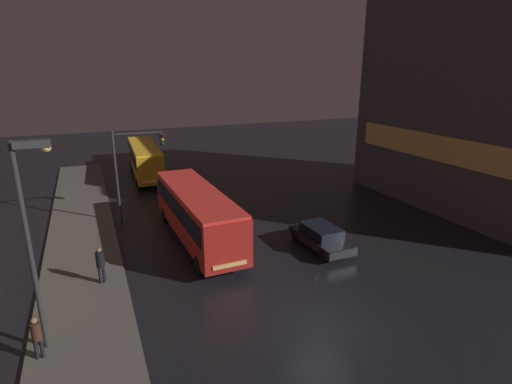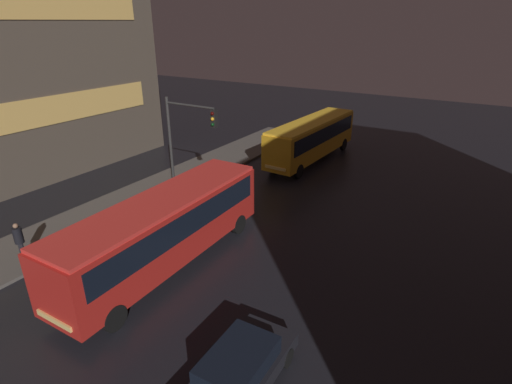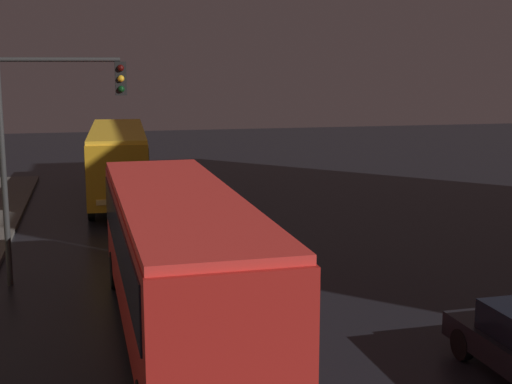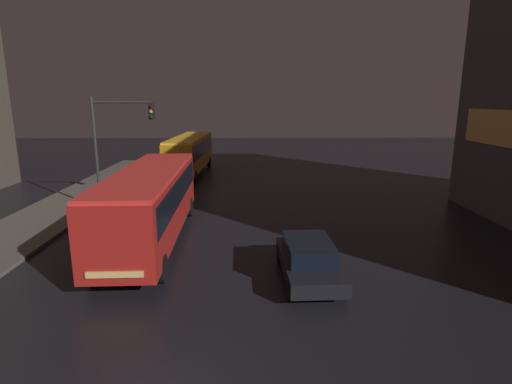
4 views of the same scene
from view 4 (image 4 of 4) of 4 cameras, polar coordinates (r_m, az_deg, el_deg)
The scene contains 5 objects.
sidewalk_left at distance 20.90m, azimuth -32.55°, elevation -6.13°, with size 4.00×48.00×0.15m.
bus_near at distance 17.99m, azimuth -14.84°, elevation -0.87°, with size 2.85×11.07×3.26m.
bus_far at distance 34.40m, azimuth -9.43°, elevation 5.80°, with size 2.75×10.86×3.19m.
car_taxi at distance 14.40m, azimuth 7.52°, elevation -9.44°, with size 2.02×4.48×1.39m.
traffic_light_main at distance 23.16m, azimuth -19.43°, elevation 7.64°, with size 3.39×0.35×6.38m.
Camera 4 is at (1.87, -6.76, 6.20)m, focal length 28.00 mm.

